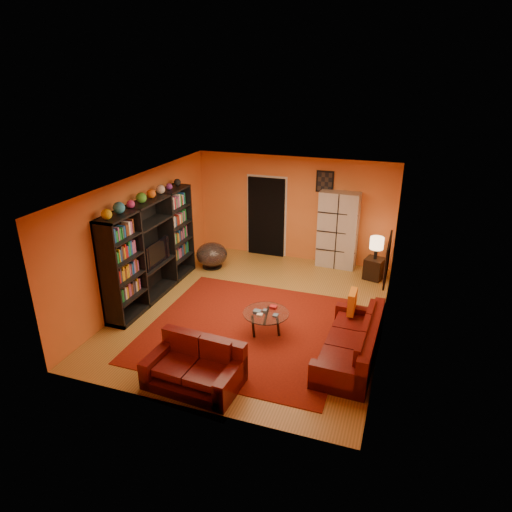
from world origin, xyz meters
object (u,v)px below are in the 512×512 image
(entertainment_unit, at_px, (151,249))
(coffee_table, at_px, (266,315))
(loveseat, at_px, (196,366))
(bowl_chair, at_px, (212,255))
(tv, at_px, (154,253))
(table_lamp, at_px, (377,244))
(sofa, at_px, (355,344))
(storage_cabinet, at_px, (338,230))
(side_table, at_px, (374,269))

(entertainment_unit, height_order, coffee_table, entertainment_unit)
(loveseat, height_order, bowl_chair, loveseat)
(tv, relative_size, table_lamp, 1.72)
(table_lamp, bearing_deg, coffee_table, -118.15)
(loveseat, xyz_separation_m, table_lamp, (2.23, 4.77, 0.58))
(sofa, height_order, table_lamp, table_lamp)
(storage_cabinet, height_order, table_lamp, storage_cabinet)
(sofa, bearing_deg, loveseat, -145.65)
(storage_cabinet, height_order, bowl_chair, storage_cabinet)
(loveseat, height_order, storage_cabinet, storage_cabinet)
(sofa, xyz_separation_m, side_table, (-0.01, 3.35, -0.04))
(sofa, distance_m, coffee_table, 1.68)
(sofa, bearing_deg, entertainment_unit, 169.24)
(sofa, xyz_separation_m, storage_cabinet, (-0.97, 3.81, 0.65))
(bowl_chair, bearing_deg, loveseat, -68.93)
(entertainment_unit, relative_size, side_table, 6.00)
(tv, xyz_separation_m, bowl_chair, (0.53, 1.73, -0.65))
(entertainment_unit, bearing_deg, bowl_chair, 71.51)
(loveseat, bearing_deg, table_lamp, -21.25)
(side_table, height_order, table_lamp, table_lamp)
(storage_cabinet, relative_size, side_table, 3.75)
(sofa, bearing_deg, tv, 169.21)
(tv, distance_m, storage_cabinet, 4.40)
(sofa, bearing_deg, coffee_table, 172.42)
(loveseat, distance_m, table_lamp, 5.30)
(bowl_chair, relative_size, table_lamp, 1.46)
(coffee_table, bearing_deg, loveseat, -109.14)
(loveseat, xyz_separation_m, coffee_table, (0.59, 1.69, 0.10))
(entertainment_unit, height_order, sofa, entertainment_unit)
(bowl_chair, bearing_deg, table_lamp, 9.30)
(tv, relative_size, sofa, 0.42)
(coffee_table, xyz_separation_m, table_lamp, (1.65, 3.07, 0.49))
(tv, distance_m, table_lamp, 4.95)
(bowl_chair, bearing_deg, coffee_table, -48.25)
(coffee_table, xyz_separation_m, bowl_chair, (-2.18, 2.45, -0.05))
(coffee_table, bearing_deg, tv, 165.21)
(coffee_table, xyz_separation_m, storage_cabinet, (0.68, 3.52, 0.55))
(tv, relative_size, bowl_chair, 1.17)
(tv, bearing_deg, bowl_chair, -16.90)
(entertainment_unit, relative_size, coffee_table, 3.54)
(coffee_table, height_order, side_table, side_table)
(loveseat, bearing_deg, side_table, -21.25)
(storage_cabinet, bearing_deg, coffee_table, -98.43)
(side_table, bearing_deg, entertainment_unit, -151.92)
(storage_cabinet, bearing_deg, table_lamp, -22.53)
(entertainment_unit, height_order, bowl_chair, entertainment_unit)
(sofa, relative_size, loveseat, 1.44)
(entertainment_unit, distance_m, tv, 0.09)
(table_lamp, bearing_deg, entertainment_unit, -151.92)
(tv, relative_size, coffee_table, 1.06)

